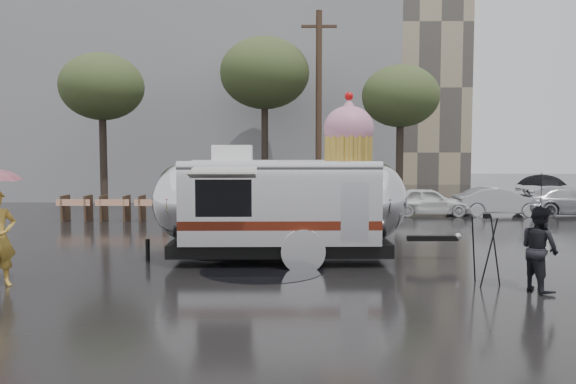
{
  "coord_description": "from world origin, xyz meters",
  "views": [
    {
      "loc": [
        1.44,
        -11.58,
        2.64
      ],
      "look_at": [
        1.26,
        2.14,
        1.68
      ],
      "focal_mm": 35.0,
      "sensor_mm": 36.0,
      "label": 1
    }
  ],
  "objects": [
    {
      "name": "barricade_row",
      "position": [
        -5.55,
        9.96,
        0.52
      ],
      "size": [
        4.3,
        0.8,
        1.0
      ],
      "color": "#473323",
      "rests_on": "ground"
    },
    {
      "name": "airstream_trailer",
      "position": [
        1.16,
        2.14,
        1.48
      ],
      "size": [
        7.82,
        3.08,
        4.21
      ],
      "rotation": [
        0.0,
        0.0,
        0.03
      ],
      "color": "silver",
      "rests_on": "ground"
    },
    {
      "name": "tree_mid",
      "position": [
        0.0,
        15.0,
        6.34
      ],
      "size": [
        4.2,
        4.2,
        8.03
      ],
      "color": "#382D26",
      "rests_on": "ground"
    },
    {
      "name": "tripod",
      "position": [
        5.25,
        -0.44,
        0.84
      ],
      "size": [
        0.6,
        0.55,
        1.45
      ],
      "rotation": [
        0.0,
        0.0,
        0.43
      ],
      "color": "black",
      "rests_on": "ground"
    },
    {
      "name": "tree_right",
      "position": [
        6.0,
        13.0,
        5.06
      ],
      "size": [
        3.36,
        3.36,
        6.42
      ],
      "color": "#382D26",
      "rests_on": "ground"
    },
    {
      "name": "person_right",
      "position": [
        6.1,
        -0.94,
        0.81
      ],
      "size": [
        0.64,
        0.87,
        1.63
      ],
      "primitive_type": "imported",
      "rotation": [
        0.0,
        0.0,
        1.86
      ],
      "color": "black",
      "rests_on": "ground"
    },
    {
      "name": "tree_left",
      "position": [
        -7.0,
        13.0,
        5.48
      ],
      "size": [
        3.64,
        3.64,
        6.95
      ],
      "color": "#382D26",
      "rests_on": "ground"
    },
    {
      "name": "grey_building",
      "position": [
        -4.0,
        24.0,
        6.5
      ],
      "size": [
        22.0,
        12.0,
        13.0
      ],
      "primitive_type": "cube",
      "color": "slate",
      "rests_on": "ground"
    },
    {
      "name": "ground",
      "position": [
        0.0,
        0.0,
        0.0
      ],
      "size": [
        120.0,
        120.0,
        0.0
      ],
      "primitive_type": "plane",
      "color": "black",
      "rests_on": "ground"
    },
    {
      "name": "umbrella_black",
      "position": [
        6.1,
        -0.94,
        1.91
      ],
      "size": [
        1.06,
        1.06,
        2.27
      ],
      "color": "black",
      "rests_on": "ground"
    },
    {
      "name": "puddles",
      "position": [
        0.13,
        2.41,
        0.0
      ],
      "size": [
        3.65,
        6.3,
        0.01
      ],
      "color": "black",
      "rests_on": "ground"
    },
    {
      "name": "parked_cars",
      "position": [
        11.78,
        12.0,
        0.72
      ],
      "size": [
        13.2,
        1.9,
        1.5
      ],
      "color": "silver",
      "rests_on": "ground"
    },
    {
      "name": "utility_pole",
      "position": [
        2.5,
        14.0,
        4.62
      ],
      "size": [
        1.6,
        0.28,
        9.0
      ],
      "color": "#473323",
      "rests_on": "ground"
    }
  ]
}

